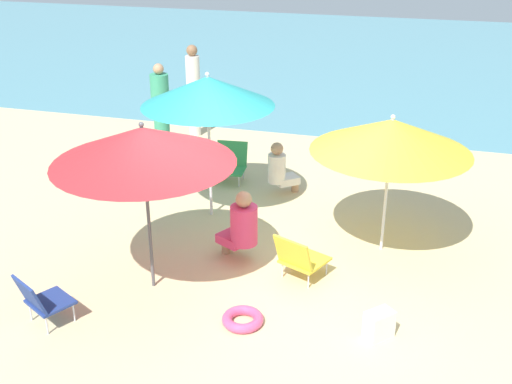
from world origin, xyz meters
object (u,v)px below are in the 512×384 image
(person_a, at_px, (280,169))
(swim_ring, at_px, (243,319))
(beach_chair_b, at_px, (230,162))
(person_d, at_px, (241,226))
(beach_bag, at_px, (379,325))
(umbrella_yellow, at_px, (391,136))
(person_c, at_px, (194,90))
(person_b, at_px, (161,115))
(beach_chair_a, at_px, (300,257))
(beach_chair_c, at_px, (41,299))
(umbrella_teal, at_px, (208,91))
(umbrella_red, at_px, (143,145))

(person_a, height_order, swim_ring, person_a)
(beach_chair_b, relative_size, person_d, 0.63)
(person_a, bearing_deg, beach_bag, -101.51)
(umbrella_yellow, relative_size, person_c, 1.12)
(person_b, xyz_separation_m, person_d, (2.36, -2.91, -0.41))
(beach_chair_a, bearing_deg, swim_ring, -177.84)
(umbrella_yellow, xyz_separation_m, beach_bag, (0.16, -1.94, -1.45))
(beach_chair_c, bearing_deg, person_c, 34.59)
(umbrella_yellow, relative_size, beach_chair_c, 3.13)
(person_c, relative_size, person_d, 1.83)
(beach_chair_b, distance_m, person_c, 2.52)
(umbrella_yellow, xyz_separation_m, person_d, (-1.71, -0.81, -1.10))
(beach_chair_c, bearing_deg, umbrella_teal, 13.14)
(umbrella_red, xyz_separation_m, beach_bag, (2.73, -0.27, -1.65))
(person_a, height_order, beach_bag, person_a)
(beach_chair_a, xyz_separation_m, swim_ring, (-0.40, -1.05, -0.26))
(beach_chair_a, distance_m, swim_ring, 1.15)
(person_a, relative_size, person_b, 0.49)
(beach_chair_a, distance_m, person_b, 4.52)
(person_b, distance_m, beach_bag, 5.90)
(umbrella_teal, bearing_deg, person_b, 131.28)
(umbrella_yellow, height_order, swim_ring, umbrella_yellow)
(beach_chair_a, xyz_separation_m, beach_chair_c, (-2.49, -1.66, 0.01))
(umbrella_red, bearing_deg, person_d, 45.44)
(umbrella_yellow, height_order, person_d, umbrella_yellow)
(umbrella_yellow, bearing_deg, beach_chair_c, -141.13)
(umbrella_red, distance_m, swim_ring, 2.21)
(umbrella_teal, bearing_deg, beach_chair_b, 95.98)
(beach_chair_c, bearing_deg, beach_bag, -49.13)
(beach_chair_a, height_order, beach_chair_b, beach_chair_a)
(beach_chair_a, distance_m, person_a, 2.56)
(umbrella_teal, height_order, person_c, umbrella_teal)
(person_c, distance_m, beach_bag, 7.13)
(umbrella_yellow, distance_m, person_a, 2.50)
(umbrella_red, distance_m, person_a, 3.42)
(person_a, height_order, person_c, person_c)
(beach_chair_b, relative_size, swim_ring, 1.36)
(person_d, bearing_deg, person_b, -22.89)
(swim_ring, bearing_deg, beach_chair_a, 68.91)
(umbrella_red, xyz_separation_m, umbrella_yellow, (2.57, 1.68, -0.20))
(umbrella_teal, xyz_separation_m, person_c, (-1.55, 3.36, -0.95))
(beach_chair_a, bearing_deg, umbrella_teal, 72.35)
(person_a, relative_size, person_c, 0.49)
(person_c, bearing_deg, beach_chair_c, -14.34)
(beach_chair_a, bearing_deg, umbrella_red, 133.25)
(swim_ring, bearing_deg, beach_chair_c, -163.53)
(umbrella_red, xyz_separation_m, beach_chair_a, (1.67, 0.61, -1.49))
(beach_chair_b, distance_m, swim_ring, 4.09)
(person_a, xyz_separation_m, person_c, (-2.35, 2.37, 0.50))
(beach_chair_a, xyz_separation_m, beach_bag, (1.06, -0.88, -0.16))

